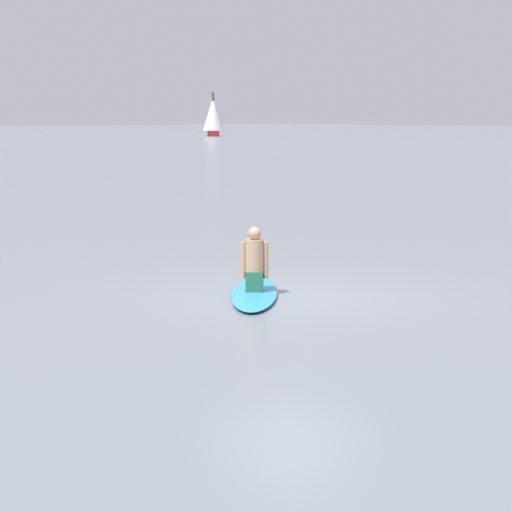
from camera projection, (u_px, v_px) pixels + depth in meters
name	position (u px, v px, depth m)	size (l,w,h in m)	color
ground_plane	(291.00, 298.00, 13.91)	(400.00, 400.00, 0.00)	gray
surfboard	(255.00, 293.00, 14.03)	(2.78, 0.71, 0.09)	#339EC6
person_paddler	(255.00, 262.00, 13.96)	(0.42, 0.42, 1.00)	#26664C
sailboat_far_right	(213.00, 116.00, 120.33)	(4.01, 3.97, 5.76)	maroon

